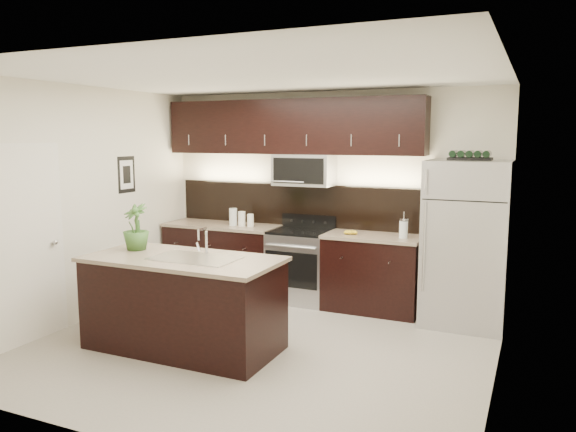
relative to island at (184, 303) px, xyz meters
The scene contains 12 objects.
ground 0.88m from the island, 25.22° to the left, with size 4.50×4.50×0.00m, color gray.
room_walls 1.38m from the island, 26.45° to the left, with size 4.52×4.02×2.71m.
counter_run 2.02m from the island, 83.71° to the left, with size 3.51×0.65×0.94m.
upper_fixtures 2.74m from the island, 83.44° to the left, with size 3.49×0.40×1.66m.
island is the anchor object (origin of this frame).
sink_faucet 0.51m from the island, ahead, with size 0.84×0.50×0.28m.
refrigerator 3.19m from the island, 38.20° to the left, with size 0.90×0.81×1.87m, color #B2B2B7.
wine_rack 3.47m from the island, 38.20° to the left, with size 0.46×0.29×0.11m.
plant 0.97m from the island, behind, with size 0.27×0.27×0.49m, color #345C25.
canisters 2.10m from the island, 102.72° to the left, with size 0.35×0.12×0.23m.
french_press 2.70m from the island, 48.05° to the left, with size 0.11×0.11×0.30m.
bananas 2.26m from the island, 60.92° to the left, with size 0.17×0.13×0.05m, color gold.
Camera 1 is at (2.51, -4.86, 2.12)m, focal length 35.00 mm.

